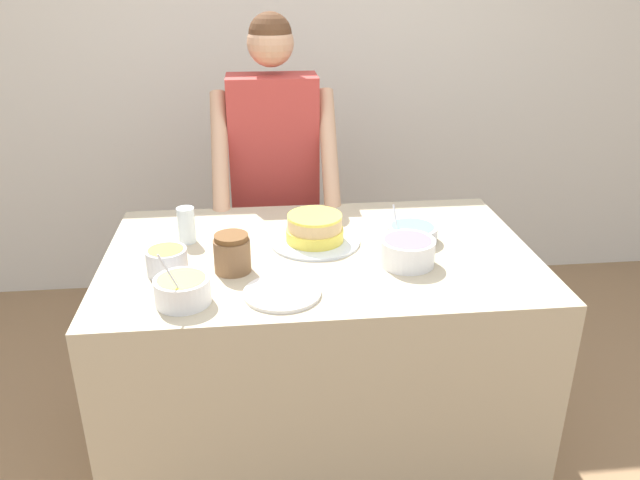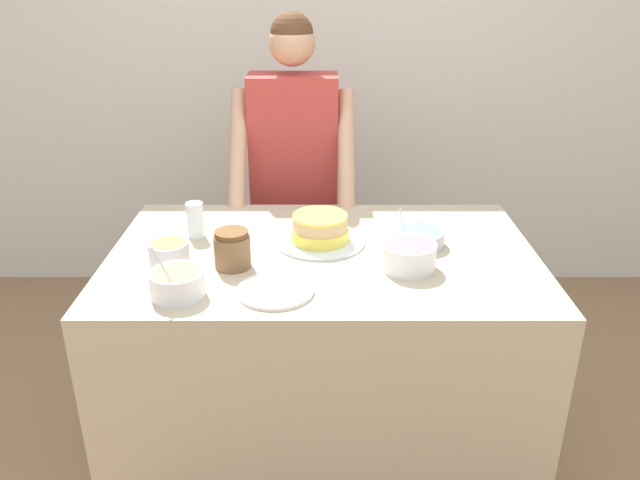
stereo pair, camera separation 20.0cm
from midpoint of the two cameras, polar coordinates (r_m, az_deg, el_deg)
The scene contains 11 objects.
wall_back at distance 3.61m, azimuth -4.41°, elevation 15.38°, with size 10.00×0.05×2.60m.
counter at distance 2.42m, azimuth -2.43°, elevation -10.83°, with size 1.50×0.93×0.90m.
person_baker at distance 2.86m, azimuth -6.22°, elevation 6.79°, with size 0.54×0.46×1.65m.
cake at distance 2.25m, azimuth -3.03°, elevation 0.79°, with size 0.33×0.33×0.11m.
frosting_bowl_purple at distance 2.09m, azimuth 5.29°, elevation -1.04°, with size 0.19×0.19×0.09m.
frosting_bowl_orange at distance 2.10m, azimuth -16.50°, elevation -1.86°, with size 0.13×0.13×0.09m.
frosting_bowl_yellow at distance 1.92m, azimuth -15.42°, elevation -4.45°, with size 0.17×0.17×0.19m.
frosting_bowl_blue at distance 2.28m, azimuth 5.97°, elevation 0.64°, with size 0.18×0.18×0.14m.
drinking_glass at distance 2.32m, azimuth -14.55°, elevation 1.28°, with size 0.06×0.06×0.13m.
ceramic_plate at distance 1.92m, azimuth -6.47°, elevation -4.90°, with size 0.24×0.24×0.01m.
stoneware_jar at distance 2.06m, azimuth -10.80°, elevation -1.27°, with size 0.12×0.12×0.13m.
Camera 1 is at (-0.21, -1.51, 1.83)m, focal length 35.00 mm.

